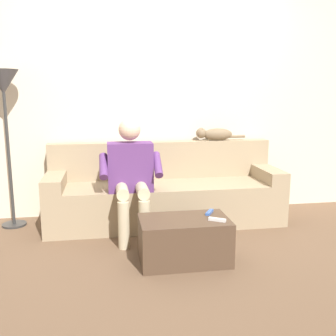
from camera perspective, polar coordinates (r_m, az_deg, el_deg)
name	(u,v)px	position (r m, az deg, el deg)	size (l,w,h in m)	color
ground_plane	(178,247)	(3.46, 1.42, -11.66)	(8.00, 8.00, 0.00)	brown
back_wall	(159,103)	(4.29, -1.32, 9.65)	(5.42, 0.06, 2.46)	beige
couch	(165,195)	(4.04, -0.47, -3.97)	(2.39, 0.71, 0.82)	#9E896B
coffee_table	(184,240)	(3.13, 2.42, -10.62)	(0.71, 0.43, 0.36)	#4C3828
person_solo_seated	(131,171)	(3.57, -5.53, -0.51)	(0.57, 0.54, 1.10)	#5B3370
cat_on_backrest	(215,134)	(4.28, 6.92, 5.01)	(0.56, 0.13, 0.15)	#756047
remote_white	(217,220)	(3.04, 7.30, -7.60)	(0.14, 0.03, 0.02)	white
remote_blue	(209,212)	(3.22, 6.16, -6.53)	(0.14, 0.03, 0.02)	#3860B7
floor_lamp	(4,93)	(4.07, -23.15, 10.12)	(0.30, 0.30, 1.56)	#2D2D2D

